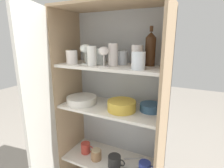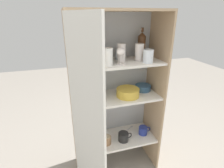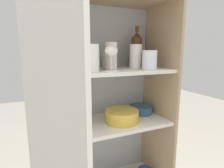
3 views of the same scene
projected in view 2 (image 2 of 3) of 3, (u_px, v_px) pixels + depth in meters
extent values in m
cube|color=#B2B7BC|center=(111.00, 93.00, 1.72)|extent=(0.79, 0.02, 1.48)
cube|color=tan|center=(73.00, 106.00, 1.46)|extent=(0.02, 0.36, 1.48)
cube|color=tan|center=(154.00, 95.00, 1.67)|extent=(0.02, 0.36, 1.48)
cube|color=tan|center=(117.00, 10.00, 1.29)|extent=(0.79, 0.36, 0.02)
cube|color=silver|center=(116.00, 139.00, 1.72)|extent=(0.75, 0.33, 0.02)
cube|color=silver|center=(116.00, 97.00, 1.56)|extent=(0.75, 0.33, 0.02)
cube|color=silver|center=(117.00, 63.00, 1.44)|extent=(0.75, 0.33, 0.02)
cube|color=silver|center=(88.00, 131.00, 1.16)|extent=(0.17, 0.37, 1.48)
cylinder|color=white|center=(82.00, 54.00, 1.43)|extent=(0.07, 0.07, 0.12)
cylinder|color=white|center=(148.00, 56.00, 1.39)|extent=(0.08, 0.08, 0.11)
cylinder|color=white|center=(108.00, 57.00, 1.30)|extent=(0.06, 0.06, 0.13)
cylinder|color=silver|center=(121.00, 53.00, 1.39)|extent=(0.07, 0.07, 0.15)
cylinder|color=silver|center=(139.00, 52.00, 1.45)|extent=(0.07, 0.07, 0.14)
cylinder|color=silver|center=(84.00, 60.00, 1.27)|extent=(0.08, 0.08, 0.10)
cylinder|color=white|center=(105.00, 55.00, 1.39)|extent=(0.08, 0.08, 0.11)
cylinder|color=white|center=(120.00, 54.00, 1.49)|extent=(0.08, 0.08, 0.10)
cylinder|color=white|center=(93.00, 56.00, 1.41)|extent=(0.08, 0.08, 0.09)
cylinder|color=silver|center=(121.00, 64.00, 1.35)|extent=(0.07, 0.07, 0.01)
cylinder|color=silver|center=(121.00, 60.00, 1.33)|extent=(0.01, 0.01, 0.07)
ellipsoid|color=silver|center=(121.00, 51.00, 1.31)|extent=(0.07, 0.07, 0.05)
cylinder|color=white|center=(97.00, 64.00, 1.35)|extent=(0.06, 0.06, 0.01)
cylinder|color=white|center=(96.00, 59.00, 1.33)|extent=(0.01, 0.01, 0.07)
ellipsoid|color=white|center=(96.00, 50.00, 1.31)|extent=(0.08, 0.08, 0.07)
cylinder|color=#4C2D19|center=(141.00, 47.00, 1.54)|extent=(0.07, 0.07, 0.19)
cone|color=#4C2D19|center=(142.00, 34.00, 1.50)|extent=(0.07, 0.07, 0.04)
cylinder|color=#4C2D19|center=(142.00, 30.00, 1.48)|extent=(0.02, 0.02, 0.04)
cylinder|color=silver|center=(90.00, 101.00, 1.46)|extent=(0.23, 0.23, 0.01)
cylinder|color=silver|center=(90.00, 100.00, 1.45)|extent=(0.23, 0.23, 0.01)
cylinder|color=silver|center=(90.00, 99.00, 1.45)|extent=(0.23, 0.23, 0.01)
cylinder|color=silver|center=(90.00, 98.00, 1.45)|extent=(0.23, 0.23, 0.01)
cylinder|color=silver|center=(90.00, 97.00, 1.44)|extent=(0.23, 0.23, 0.01)
cylinder|color=silver|center=(90.00, 96.00, 1.44)|extent=(0.23, 0.23, 0.01)
cylinder|color=gold|center=(128.00, 92.00, 1.54)|extent=(0.20, 0.20, 0.07)
torus|color=gold|center=(128.00, 89.00, 1.53)|extent=(0.20, 0.20, 0.01)
cylinder|color=#33567A|center=(143.00, 88.00, 1.66)|extent=(0.15, 0.15, 0.05)
torus|color=#33567A|center=(143.00, 85.00, 1.66)|extent=(0.15, 0.15, 0.01)
cylinder|color=#283893|center=(143.00, 130.00, 1.76)|extent=(0.09, 0.09, 0.08)
torus|color=#283893|center=(148.00, 129.00, 1.78)|extent=(0.05, 0.01, 0.05)
cylinder|color=black|center=(123.00, 137.00, 1.67)|extent=(0.10, 0.10, 0.08)
torus|color=black|center=(129.00, 135.00, 1.68)|extent=(0.06, 0.01, 0.06)
cylinder|color=#BC3D33|center=(93.00, 140.00, 1.62)|extent=(0.08, 0.08, 0.09)
torus|color=#BC3D33|center=(98.00, 139.00, 1.64)|extent=(0.06, 0.01, 0.06)
cylinder|color=#99704C|center=(107.00, 140.00, 1.63)|extent=(0.08, 0.08, 0.08)
cylinder|color=tan|center=(107.00, 136.00, 1.61)|extent=(0.07, 0.07, 0.01)
cylinder|color=silver|center=(128.00, 130.00, 1.83)|extent=(0.13, 0.08, 0.01)
ellipsoid|color=silver|center=(132.00, 127.00, 1.88)|extent=(0.04, 0.04, 0.01)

